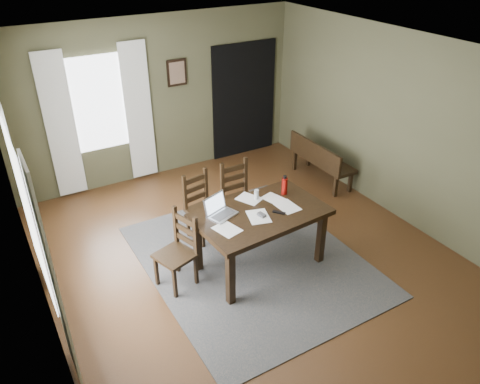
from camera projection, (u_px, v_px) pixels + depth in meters
ground at (251, 260)px, 6.23m from camera, size 5.00×6.00×0.01m
room_shell at (253, 135)px, 5.33m from camera, size 5.02×6.02×2.71m
rug at (251, 260)px, 6.22m from camera, size 2.60×3.20×0.01m
dining_table at (261, 219)px, 5.79m from camera, size 1.68×1.08×0.81m
chair_end at (178, 251)px, 5.61m from camera, size 0.53×0.53×0.96m
chair_back_left at (202, 207)px, 6.48m from camera, size 0.49×0.50×0.97m
chair_back_right at (239, 197)px, 6.67m from camera, size 0.44×0.45×1.01m
bench at (320, 158)px, 7.92m from camera, size 0.42×1.31×0.74m
laptop at (219, 210)px, 5.67m from camera, size 0.42×0.37×0.24m
computer_mouse at (261, 215)px, 5.65m from camera, size 0.08×0.11×0.04m
tv_remote at (279, 212)px, 5.71m from camera, size 0.13×0.15×0.02m
drinking_glass at (257, 195)px, 5.97m from camera, size 0.06×0.06×0.13m
water_bottle at (284, 186)px, 6.07m from camera, size 0.09×0.09×0.26m
paper_a at (227, 229)px, 5.41m from camera, size 0.30×0.36×0.00m
paper_b at (288, 207)px, 5.84m from camera, size 0.25×0.31×0.00m
paper_c at (249, 199)px, 6.01m from camera, size 0.34×0.37×0.00m
paper_d at (273, 198)px, 6.02m from camera, size 0.28×0.32×0.00m
paper_e at (259, 216)px, 5.65m from camera, size 0.33×0.38×0.00m
window_left at (28, 211)px, 4.57m from camera, size 0.01×1.30×1.70m
window_back at (98, 104)px, 7.28m from camera, size 1.00×0.01×1.50m
curtain_left_near at (53, 278)px, 4.10m from camera, size 0.03×0.48×2.30m
curtain_left_far at (23, 196)px, 5.32m from camera, size 0.03×0.48×2.30m
curtain_back_left at (61, 127)px, 7.12m from camera, size 0.44×0.03×2.30m
curtain_back_right at (139, 113)px, 7.66m from camera, size 0.44×0.03×2.30m
framed_picture at (177, 73)px, 7.72m from camera, size 0.34×0.03×0.44m
doorway_back at (244, 100)px, 8.64m from camera, size 1.30×0.03×2.10m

